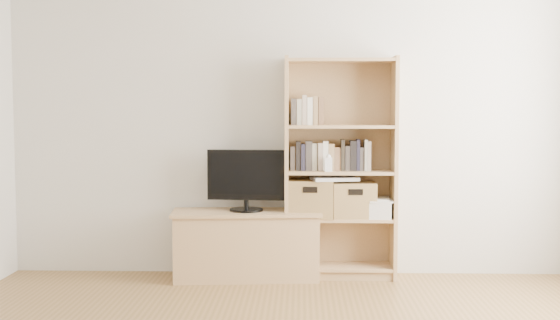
{
  "coord_description": "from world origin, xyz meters",
  "views": [
    {
      "loc": [
        0.05,
        -3.05,
        1.31
      ],
      "look_at": [
        -0.1,
        1.9,
        0.95
      ],
      "focal_mm": 45.0,
      "sensor_mm": 36.0,
      "label": 1
    }
  ],
  "objects_px": {
    "bookshelf": "(340,168)",
    "television": "(246,181)",
    "laptop": "(334,178)",
    "tv_stand": "(246,246)",
    "baby_monitor": "(328,165)",
    "basket_left": "(311,198)",
    "basket_right": "(354,200)"
  },
  "relations": [
    {
      "from": "bookshelf",
      "to": "television",
      "type": "relative_size",
      "value": 2.86
    },
    {
      "from": "television",
      "to": "laptop",
      "type": "xyz_separation_m",
      "value": [
        0.68,
        0.03,
        0.02
      ]
    },
    {
      "from": "tv_stand",
      "to": "laptop",
      "type": "bearing_deg",
      "value": -2.44
    },
    {
      "from": "tv_stand",
      "to": "baby_monitor",
      "type": "relative_size",
      "value": 10.24
    },
    {
      "from": "basket_left",
      "to": "basket_right",
      "type": "height_order",
      "value": "basket_left"
    },
    {
      "from": "tv_stand",
      "to": "basket_left",
      "type": "distance_m",
      "value": 0.62
    },
    {
      "from": "bookshelf",
      "to": "basket_left",
      "type": "relative_size",
      "value": 4.88
    },
    {
      "from": "laptop",
      "to": "baby_monitor",
      "type": "bearing_deg",
      "value": -134.34
    },
    {
      "from": "basket_right",
      "to": "laptop",
      "type": "height_order",
      "value": "laptop"
    },
    {
      "from": "basket_right",
      "to": "laptop",
      "type": "distance_m",
      "value": 0.23
    },
    {
      "from": "television",
      "to": "laptop",
      "type": "bearing_deg",
      "value": 7.21
    },
    {
      "from": "tv_stand",
      "to": "laptop",
      "type": "height_order",
      "value": "laptop"
    },
    {
      "from": "bookshelf",
      "to": "baby_monitor",
      "type": "relative_size",
      "value": 15.99
    },
    {
      "from": "television",
      "to": "basket_left",
      "type": "height_order",
      "value": "television"
    },
    {
      "from": "tv_stand",
      "to": "laptop",
      "type": "distance_m",
      "value": 0.86
    },
    {
      "from": "television",
      "to": "basket_right",
      "type": "height_order",
      "value": "television"
    },
    {
      "from": "television",
      "to": "basket_left",
      "type": "xyz_separation_m",
      "value": [
        0.5,
        0.05,
        -0.14
      ]
    },
    {
      "from": "bookshelf",
      "to": "television",
      "type": "height_order",
      "value": "bookshelf"
    },
    {
      "from": "laptop",
      "to": "basket_right",
      "type": "bearing_deg",
      "value": -4.34
    },
    {
      "from": "baby_monitor",
      "to": "television",
      "type": "bearing_deg",
      "value": 176.12
    },
    {
      "from": "bookshelf",
      "to": "basket_left",
      "type": "distance_m",
      "value": 0.33
    },
    {
      "from": "tv_stand",
      "to": "basket_left",
      "type": "height_order",
      "value": "basket_left"
    },
    {
      "from": "baby_monitor",
      "to": "basket_right",
      "type": "height_order",
      "value": "baby_monitor"
    },
    {
      "from": "tv_stand",
      "to": "basket_right",
      "type": "distance_m",
      "value": 0.9
    },
    {
      "from": "tv_stand",
      "to": "bookshelf",
      "type": "xyz_separation_m",
      "value": [
        0.72,
        0.05,
        0.6
      ]
    },
    {
      "from": "tv_stand",
      "to": "basket_left",
      "type": "relative_size",
      "value": 3.12
    },
    {
      "from": "bookshelf",
      "to": "basket_right",
      "type": "relative_size",
      "value": 5.2
    },
    {
      "from": "tv_stand",
      "to": "baby_monitor",
      "type": "distance_m",
      "value": 0.9
    },
    {
      "from": "tv_stand",
      "to": "television",
      "type": "relative_size",
      "value": 1.83
    },
    {
      "from": "baby_monitor",
      "to": "basket_left",
      "type": "relative_size",
      "value": 0.31
    },
    {
      "from": "baby_monitor",
      "to": "laptop",
      "type": "bearing_deg",
      "value": 57.06
    },
    {
      "from": "laptop",
      "to": "tv_stand",
      "type": "bearing_deg",
      "value": 171.05
    }
  ]
}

